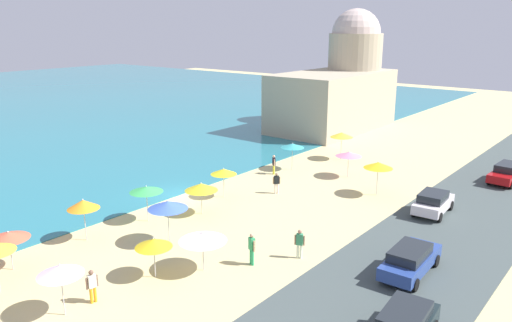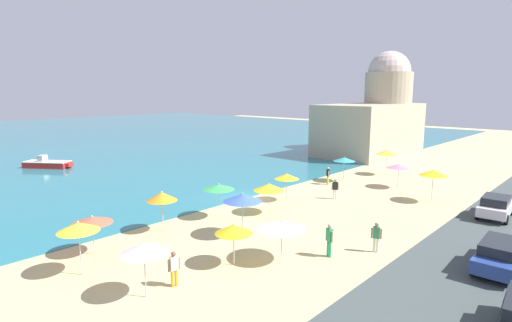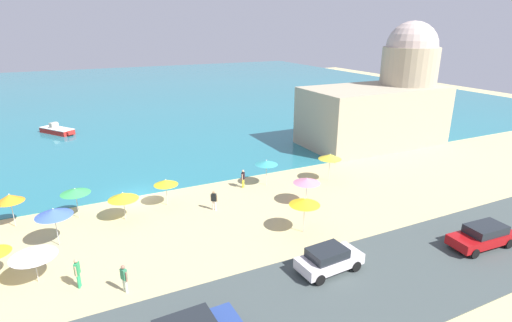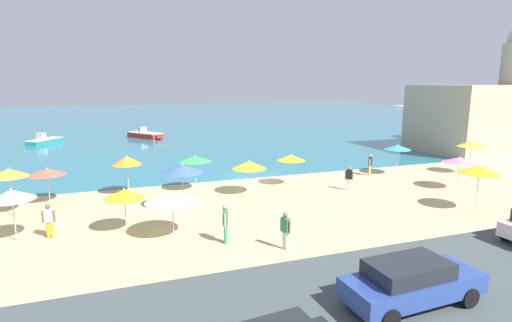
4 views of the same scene
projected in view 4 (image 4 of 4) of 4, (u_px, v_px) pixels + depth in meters
name	position (u px, v px, depth m)	size (l,w,h in m)	color
ground_plane	(251.00, 178.00, 29.81)	(160.00, 160.00, 0.00)	tan
sea	(163.00, 118.00, 80.66)	(150.00, 110.00, 0.05)	teal
coastal_road	(428.00, 298.00, 13.16)	(80.00, 8.00, 0.06)	#404A4A
beach_umbrella_0	(182.00, 168.00, 21.99)	(2.30, 2.30, 2.67)	#B2B2B7
beach_umbrella_1	(291.00, 158.00, 27.45)	(1.92, 1.92, 2.23)	#B2B2B7
beach_umbrella_2	(11.00, 195.00, 17.54)	(1.98, 1.98, 2.46)	#B2B2B7
beach_umbrella_3	(397.00, 147.00, 30.63)	(2.05, 2.05, 2.41)	#B2B2B7
beach_umbrella_4	(195.00, 159.00, 25.89)	(2.13, 2.13, 2.41)	#B2B2B7
beach_umbrella_5	(9.00, 173.00, 20.95)	(1.92, 1.92, 2.65)	#B2B2B7
beach_umbrella_6	(459.00, 160.00, 26.52)	(2.17, 2.17, 2.22)	#B2B2B7
beach_umbrella_7	(172.00, 197.00, 18.13)	(2.50, 2.50, 2.16)	#B2B2B7
beach_umbrella_8	(249.00, 165.00, 25.28)	(2.21, 2.21, 2.22)	#B2B2B7
beach_umbrella_9	(127.00, 160.00, 24.93)	(1.86, 1.86, 2.58)	#B2B2B7
beach_umbrella_10	(47.00, 172.00, 23.29)	(2.09, 2.09, 2.15)	#B2B2B7
beach_umbrella_11	(124.00, 194.00, 18.72)	(1.87, 1.87, 2.17)	#B2B2B7
beach_umbrella_12	(472.00, 144.00, 30.98)	(2.11, 2.11, 2.66)	#B2B2B7
beach_umbrella_13	(479.00, 170.00, 21.95)	(2.14, 2.14, 2.61)	#B2B2B7
bather_0	(370.00, 164.00, 30.56)	(0.41, 0.44, 1.66)	yellow
bather_1	(349.00, 177.00, 26.33)	(0.44, 0.41, 1.62)	#F1DBC7
bather_2	(225.00, 221.00, 17.56)	(0.33, 0.54, 1.78)	#2B9D60
bather_3	(49.00, 219.00, 18.15)	(0.56, 0.28, 1.62)	orange
bather_4	(285.00, 229.00, 16.90)	(0.35, 0.52, 1.66)	silver
parked_car_4	(411.00, 281.00, 12.56)	(4.63, 1.99, 1.49)	navy
skiff_nearshore	(45.00, 141.00, 46.71)	(3.71, 4.58, 1.31)	teal
skiff_offshore	(145.00, 135.00, 51.36)	(4.33, 5.18, 1.40)	red
harbor_fortress	(512.00, 102.00, 42.54)	(16.74, 8.63, 14.20)	tan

